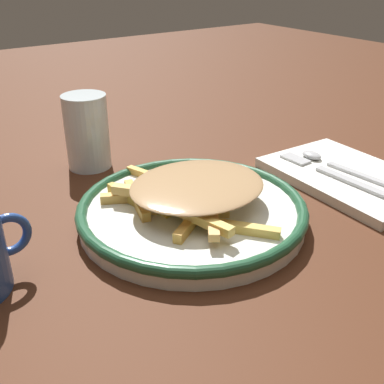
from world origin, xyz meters
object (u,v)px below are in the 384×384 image
object	(u,v)px
fork	(330,173)
plate	(192,211)
fries_heap	(190,190)
spoon	(330,163)
water_glass	(87,132)
napkin	(349,177)

from	to	relation	value
fork	plate	bearing A→B (deg)	173.18
fries_heap	spoon	world-z (taller)	fries_heap
water_glass	fork	bearing A→B (deg)	-45.14
fries_heap	water_glass	size ratio (longest dim) A/B	2.24
fries_heap	napkin	distance (m)	0.25
fork	water_glass	distance (m)	0.36
fries_heap	fork	world-z (taller)	fries_heap
spoon	water_glass	distance (m)	0.36
water_glass	napkin	bearing A→B (deg)	-43.44
napkin	fork	size ratio (longest dim) A/B	1.31
plate	fries_heap	world-z (taller)	fries_heap
napkin	fries_heap	bearing A→B (deg)	169.95
napkin	fork	bearing A→B (deg)	156.68
fries_heap	water_glass	world-z (taller)	water_glass
plate	napkin	bearing A→B (deg)	-8.81
fries_heap	spoon	bearing A→B (deg)	-2.12
fork	spoon	xyz separation A→B (m)	(0.03, 0.02, 0.00)
fries_heap	fork	bearing A→B (deg)	-8.22
napkin	spoon	bearing A→B (deg)	93.87
spoon	water_glass	size ratio (longest dim) A/B	1.37
napkin	water_glass	bearing A→B (deg)	136.56
fries_heap	napkin	xyz separation A→B (m)	(0.25, -0.04, -0.03)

